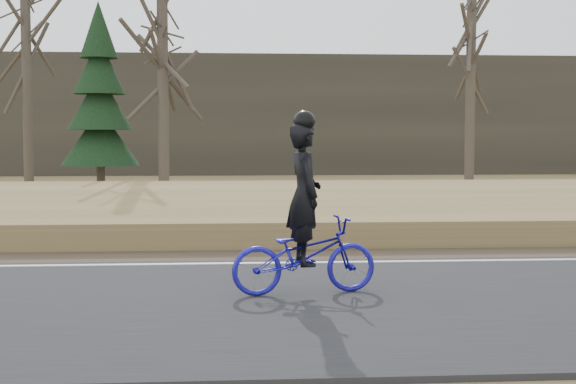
{
  "coord_description": "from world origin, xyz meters",
  "views": [
    {
      "loc": [
        -2.86,
        -11.6,
        1.95
      ],
      "look_at": [
        -1.97,
        0.5,
        1.1
      ],
      "focal_mm": 50.0,
      "sensor_mm": 36.0,
      "label": 1
    }
  ],
  "objects": [
    {
      "name": "ballast",
      "position": [
        0.0,
        8.0,
        0.23
      ],
      "size": [
        120.0,
        3.0,
        0.45
      ],
      "primitive_type": "cube",
      "color": "slate",
      "rests_on": "ground"
    },
    {
      "name": "bare_tree_center",
      "position": [
        6.17,
        17.97,
        4.28
      ],
      "size": [
        0.36,
        0.36,
        8.56
      ],
      "primitive_type": "cylinder",
      "color": "#4B4337",
      "rests_on": "ground"
    },
    {
      "name": "road",
      "position": [
        0.0,
        -2.5,
        0.03
      ],
      "size": [
        120.0,
        6.0,
        0.06
      ],
      "primitive_type": "cube",
      "color": "black",
      "rests_on": "ground"
    },
    {
      "name": "ground",
      "position": [
        0.0,
        0.0,
        0.0
      ],
      "size": [
        120.0,
        120.0,
        0.0
      ],
      "primitive_type": "plane",
      "color": "#95744C",
      "rests_on": "ground"
    },
    {
      "name": "railroad",
      "position": [
        0.0,
        8.0,
        0.53
      ],
      "size": [
        120.0,
        2.4,
        0.29
      ],
      "color": "black",
      "rests_on": "ballast"
    },
    {
      "name": "conifer",
      "position": [
        -7.14,
        15.58,
        3.03
      ],
      "size": [
        2.6,
        2.6,
        6.41
      ],
      "color": "#4B4337",
      "rests_on": "ground"
    },
    {
      "name": "embankment",
      "position": [
        0.0,
        4.2,
        0.22
      ],
      "size": [
        120.0,
        5.0,
        0.44
      ],
      "primitive_type": "cube",
      "color": "#95744C",
      "rests_on": "ground"
    },
    {
      "name": "bare_tree_near_left",
      "position": [
        -4.96,
        14.46,
        3.92
      ],
      "size": [
        0.36,
        0.36,
        7.85
      ],
      "primitive_type": "cylinder",
      "color": "#4B4337",
      "rests_on": "ground"
    },
    {
      "name": "shoulder",
      "position": [
        0.0,
        1.2,
        0.02
      ],
      "size": [
        120.0,
        1.6,
        0.04
      ],
      "primitive_type": "cube",
      "color": "#473A2B",
      "rests_on": "ground"
    },
    {
      "name": "bare_tree_left",
      "position": [
        -10.23,
        18.55,
        3.98
      ],
      "size": [
        0.36,
        0.36,
        7.95
      ],
      "primitive_type": "cylinder",
      "color": "#4B4337",
      "rests_on": "ground"
    },
    {
      "name": "treeline_backdrop",
      "position": [
        0.0,
        30.0,
        3.0
      ],
      "size": [
        120.0,
        4.0,
        6.0
      ],
      "primitive_type": "cube",
      "color": "#383328",
      "rests_on": "ground"
    },
    {
      "name": "edge_line",
      "position": [
        0.0,
        0.2,
        0.07
      ],
      "size": [
        120.0,
        0.12,
        0.01
      ],
      "primitive_type": "cube",
      "color": "silver",
      "rests_on": "road"
    },
    {
      "name": "cyclist",
      "position": [
        -1.97,
        -2.13,
        0.76
      ],
      "size": [
        1.84,
        0.9,
        2.19
      ],
      "rotation": [
        0.0,
        0.0,
        1.74
      ],
      "color": "#1B169D",
      "rests_on": "road"
    }
  ]
}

